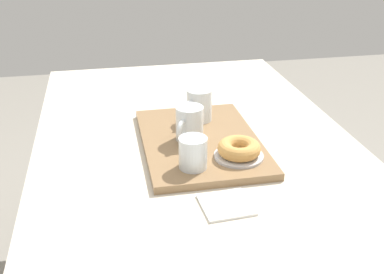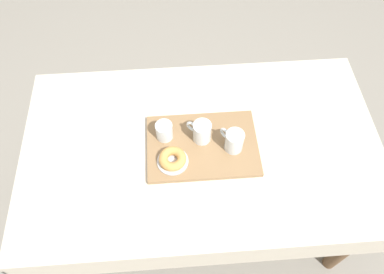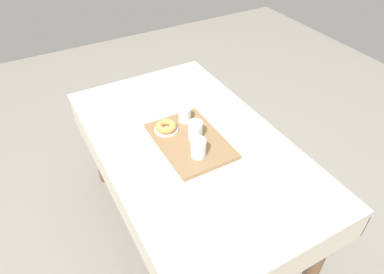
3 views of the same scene
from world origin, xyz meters
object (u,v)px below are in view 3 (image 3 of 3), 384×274
dining_table (191,154)px  water_glass_near (185,115)px  tea_mug_left (199,148)px  donut_plate_left (166,129)px  tea_mug_right (195,131)px  sugar_donut_left (166,126)px  serving_tray (190,141)px  paper_napkin (165,111)px

dining_table → water_glass_near: water_glass_near is taller
tea_mug_left → water_glass_near: 0.29m
tea_mug_left → donut_plate_left: bearing=-168.5°
tea_mug_right → water_glass_near: 0.16m
dining_table → tea_mug_right: bearing=88.9°
sugar_donut_left → water_glass_near: bearing=102.5°
serving_tray → tea_mug_left: 0.14m
dining_table → paper_napkin: paper_napkin is taller
tea_mug_left → tea_mug_right: size_ratio=0.96×
water_glass_near → donut_plate_left: size_ratio=0.62×
donut_plate_left → water_glass_near: bearing=102.5°
serving_tray → donut_plate_left: donut_plate_left is taller
donut_plate_left → sugar_donut_left: size_ratio=1.15×
dining_table → tea_mug_right: size_ratio=14.53×
dining_table → serving_tray: bearing=-71.8°
serving_tray → water_glass_near: (-0.16, 0.05, 0.05)m
tea_mug_right → tea_mug_left: bearing=-23.3°
tea_mug_left → donut_plate_left: tea_mug_left is taller
water_glass_near → serving_tray: bearing=-18.2°
dining_table → donut_plate_left: size_ratio=11.94×
sugar_donut_left → paper_napkin: size_ratio=1.01×
dining_table → tea_mug_right: (0.00, 0.02, 0.15)m
sugar_donut_left → tea_mug_left: bearing=11.5°
tea_mug_right → paper_napkin: 0.31m
serving_tray → donut_plate_left: 0.15m
serving_tray → donut_plate_left: bearing=-150.3°
tea_mug_left → donut_plate_left: size_ratio=0.79×
tea_mug_right → donut_plate_left: (-0.13, -0.11, -0.04)m
water_glass_near → sugar_donut_left: water_glass_near is taller
donut_plate_left → tea_mug_right: bearing=39.4°
tea_mug_left → donut_plate_left: 0.26m
tea_mug_right → water_glass_near: (-0.16, 0.02, -0.01)m
dining_table → tea_mug_left: tea_mug_left is taller
tea_mug_left → water_glass_near: (-0.28, 0.07, -0.01)m
sugar_donut_left → tea_mug_right: bearing=39.4°
tea_mug_left → water_glass_near: tea_mug_left is taller
water_glass_near → tea_mug_left: bearing=-14.8°
tea_mug_right → paper_napkin: (-0.31, -0.03, -0.06)m
serving_tray → sugar_donut_left: size_ratio=4.16×
serving_tray → water_glass_near: water_glass_near is taller
serving_tray → tea_mug_right: 0.06m
tea_mug_left → sugar_donut_left: (-0.25, -0.05, -0.02)m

